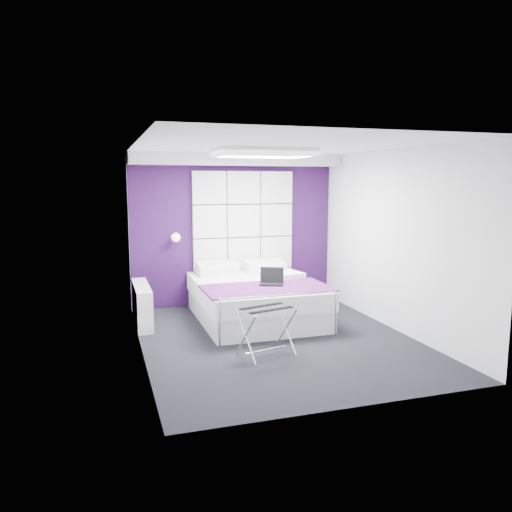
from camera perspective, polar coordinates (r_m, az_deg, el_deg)
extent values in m
plane|color=black|center=(6.94, 2.34, -9.43)|extent=(4.40, 4.40, 0.00)
plane|color=white|center=(6.62, 2.48, 12.52)|extent=(4.40, 4.40, 0.00)
plane|color=white|center=(8.74, -2.50, 3.02)|extent=(3.60, 0.00, 3.60)
plane|color=white|center=(6.28, -13.23, 0.62)|extent=(0.00, 4.40, 4.40)
plane|color=white|center=(7.46, 15.54, 1.76)|extent=(0.00, 4.40, 4.40)
cube|color=#2B0D3A|center=(8.73, -2.48, 3.02)|extent=(3.58, 0.02, 2.58)
cube|color=silver|center=(8.47, -2.11, 10.97)|extent=(3.58, 0.50, 0.20)
sphere|color=white|center=(8.40, -9.18, 2.15)|extent=(0.15, 0.15, 0.15)
cube|color=silver|center=(7.75, -12.90, -5.41)|extent=(0.22, 1.20, 0.60)
cube|color=silver|center=(7.83, -0.07, -6.10)|extent=(1.73, 2.16, 0.32)
cube|color=white|center=(7.76, -0.07, -3.97)|extent=(1.77, 2.20, 0.27)
cube|color=#52164F|center=(7.22, 1.22, -3.70)|extent=(1.83, 0.97, 0.03)
cube|color=silver|center=(8.53, -6.16, -2.10)|extent=(0.47, 0.36, 0.05)
cube|color=black|center=(6.16, 1.20, -5.96)|extent=(0.61, 0.45, 0.01)
cube|color=black|center=(7.38, 1.78, -3.23)|extent=(0.35, 0.24, 0.02)
cube|color=black|center=(7.47, 1.48, -2.11)|extent=(0.35, 0.01, 0.23)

